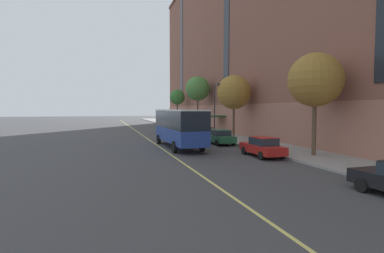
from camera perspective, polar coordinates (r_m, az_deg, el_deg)
name	(u,v)px	position (r m, az deg, el deg)	size (l,w,h in m)	color
ground_plane	(174,146)	(30.37, -3.36, -3.75)	(260.00, 260.00, 0.00)	#424244
sidewalk	(241,140)	(36.14, 9.36, -2.52)	(5.18, 160.00, 0.15)	gray
city_bus	(179,126)	(28.91, -2.54, 0.15)	(2.97, 10.74, 3.70)	navy
parked_car_red_1	(189,129)	(43.45, -0.57, -0.55)	(1.99, 4.43, 1.56)	#B21E19
parked_car_green_2	(220,137)	(31.94, 5.29, -1.99)	(2.11, 4.72, 1.56)	#23603D
parked_car_navy_3	(173,125)	(53.64, -3.68, 0.19)	(2.13, 4.71, 1.56)	navy
parked_car_red_4	(262,147)	(24.18, 13.27, -3.80)	(1.95, 4.54, 1.56)	#B21E19
parked_car_silver_5	(162,123)	(63.80, -5.70, 0.69)	(1.92, 4.36, 1.56)	#B7B7BC
parked_car_white_7	(204,133)	(37.69, 2.22, -1.16)	(1.97, 4.47, 1.56)	silver
street_tree_near_corner	(315,80)	(25.28, 22.43, 8.16)	(4.18, 4.18, 7.95)	brown
street_tree_mid_block	(234,92)	(38.25, 7.97, 6.47)	(4.28, 4.28, 7.85)	brown
street_tree_far_uptown	(198,89)	(52.47, 1.10, 7.20)	(4.24, 4.24, 9.25)	brown
street_tree_far_downtown	(177,97)	(67.00, -2.82, 5.58)	(3.38, 3.38, 7.93)	brown
street_lamp	(215,104)	(38.41, 4.44, 4.23)	(0.36, 1.48, 6.82)	#2D2D30
fire_hydrant	(219,136)	(36.87, 5.25, -1.72)	(0.42, 0.24, 0.72)	red
lane_centerline	(154,143)	(32.99, -7.21, -3.19)	(0.16, 140.00, 0.01)	#E0D66B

